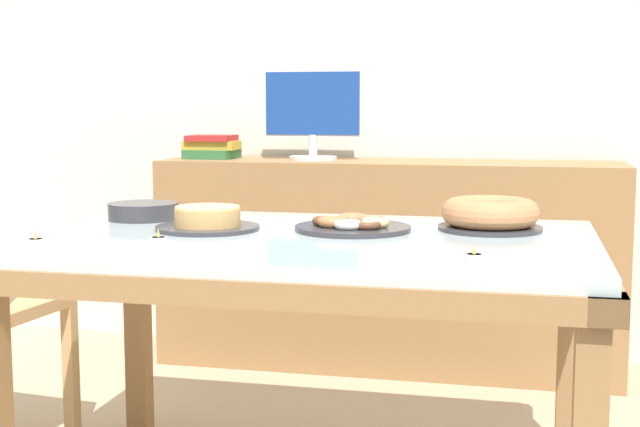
# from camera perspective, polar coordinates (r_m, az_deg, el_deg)

# --- Properties ---
(wall_back) EXTENTS (8.00, 0.10, 2.60)m
(wall_back) POSITION_cam_1_polar(r_m,az_deg,el_deg) (3.98, 5.10, 9.96)
(wall_back) COLOR silver
(wall_back) RESTS_ON ground
(dining_table) EXTENTS (1.52, 0.96, 0.75)m
(dining_table) POSITION_cam_1_polar(r_m,az_deg,el_deg) (2.38, -0.59, -3.53)
(dining_table) COLOR silver
(dining_table) RESTS_ON ground
(sideboard) EXTENTS (1.90, 0.44, 0.86)m
(sideboard) POSITION_cam_1_polar(r_m,az_deg,el_deg) (3.74, 4.33, -3.23)
(sideboard) COLOR olive
(sideboard) RESTS_ON ground
(computer_monitor) EXTENTS (0.42, 0.20, 0.38)m
(computer_monitor) POSITION_cam_1_polar(r_m,az_deg,el_deg) (3.74, -0.46, 6.35)
(computer_monitor) COLOR silver
(computer_monitor) RESTS_ON sideboard
(book_stack) EXTENTS (0.23, 0.19, 0.10)m
(book_stack) POSITION_cam_1_polar(r_m,az_deg,el_deg) (3.87, -6.94, 4.24)
(book_stack) COLOR #2D6638
(book_stack) RESTS_ON sideboard
(cake_chocolate_round) EXTENTS (0.29, 0.29, 0.07)m
(cake_chocolate_round) POSITION_cam_1_polar(r_m,az_deg,el_deg) (2.47, -7.21, -0.43)
(cake_chocolate_round) COLOR #333338
(cake_chocolate_round) RESTS_ON dining_table
(cake_golden_bundt) EXTENTS (0.29, 0.29, 0.09)m
(cake_golden_bundt) POSITION_cam_1_polar(r_m,az_deg,el_deg) (2.49, 10.83, -0.07)
(cake_golden_bundt) COLOR #333338
(cake_golden_bundt) RESTS_ON dining_table
(pastry_platter) EXTENTS (0.32, 0.32, 0.04)m
(pastry_platter) POSITION_cam_1_polar(r_m,az_deg,el_deg) (2.44, 2.05, -0.76)
(pastry_platter) COLOR #333338
(pastry_platter) RESTS_ON dining_table
(plate_stack) EXTENTS (0.21, 0.21, 0.05)m
(plate_stack) POSITION_cam_1_polar(r_m,az_deg,el_deg) (2.73, -11.25, 0.15)
(plate_stack) COLOR #333338
(plate_stack) RESTS_ON dining_table
(tealight_right_edge) EXTENTS (0.04, 0.04, 0.04)m
(tealight_right_edge) POSITION_cam_1_polar(r_m,az_deg,el_deg) (2.30, -17.74, -1.69)
(tealight_right_edge) COLOR silver
(tealight_right_edge) RESTS_ON dining_table
(tealight_centre) EXTENTS (0.04, 0.04, 0.04)m
(tealight_centre) POSITION_cam_1_polar(r_m,az_deg,el_deg) (1.99, 9.83, -2.73)
(tealight_centre) COLOR silver
(tealight_centre) RESTS_ON dining_table
(tealight_near_front) EXTENTS (0.04, 0.04, 0.04)m
(tealight_near_front) POSITION_cam_1_polar(r_m,az_deg,el_deg) (2.25, -10.30, -1.64)
(tealight_near_front) COLOR silver
(tealight_near_front) RESTS_ON dining_table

